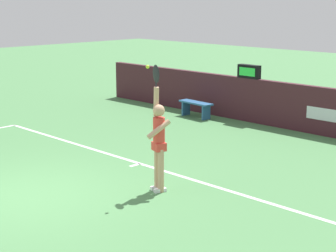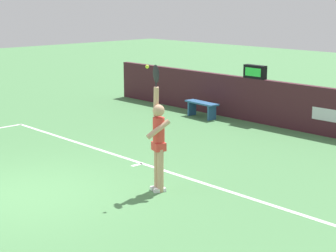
# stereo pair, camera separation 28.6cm
# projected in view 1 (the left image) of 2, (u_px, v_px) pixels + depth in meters

# --- Properties ---
(ground_plane) EXTENTS (60.00, 60.00, 0.00)m
(ground_plane) POSITION_uv_depth(u_px,v_px,m) (24.00, 196.00, 10.47)
(ground_plane) COLOR #497E49
(court_lines) EXTENTS (11.12, 5.52, 0.00)m
(court_lines) POSITION_uv_depth(u_px,v_px,m) (37.00, 192.00, 10.67)
(court_lines) COLOR white
(court_lines) RESTS_ON ground
(back_wall) EXTENTS (14.24, 0.19, 1.32)m
(back_wall) POSITION_uv_depth(u_px,v_px,m) (276.00, 104.00, 16.05)
(back_wall) COLOR #411D25
(back_wall) RESTS_ON ground
(speed_display) EXTENTS (0.74, 0.21, 0.40)m
(speed_display) POSITION_uv_depth(u_px,v_px,m) (249.00, 71.00, 16.55)
(speed_display) COLOR black
(speed_display) RESTS_ON back_wall
(tennis_player) EXTENTS (0.48, 0.49, 2.46)m
(tennis_player) POSITION_uv_depth(u_px,v_px,m) (159.00, 140.00, 10.54)
(tennis_player) COLOR tan
(tennis_player) RESTS_ON ground
(tennis_ball) EXTENTS (0.07, 0.07, 0.07)m
(tennis_ball) POSITION_uv_depth(u_px,v_px,m) (148.00, 67.00, 10.08)
(tennis_ball) COLOR #C5E731
(courtside_bench_near) EXTENTS (1.24, 0.45, 0.49)m
(courtside_bench_near) POSITION_uv_depth(u_px,v_px,m) (196.00, 106.00, 17.34)
(courtside_bench_near) COLOR #2B5A8C
(courtside_bench_near) RESTS_ON ground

